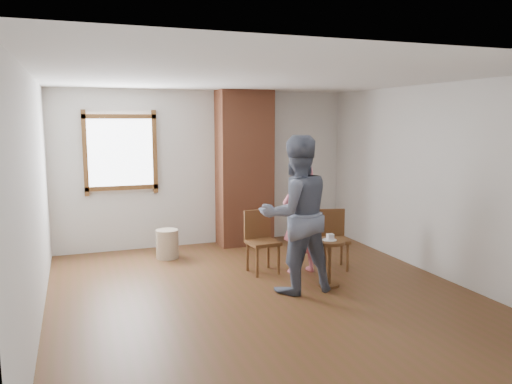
% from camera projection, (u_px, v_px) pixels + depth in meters
% --- Properties ---
extents(ground, '(5.50, 5.50, 0.00)m').
position_uv_depth(ground, '(264.00, 295.00, 6.08)').
color(ground, brown).
rests_on(ground, ground).
extents(room_shell, '(5.04, 5.52, 2.62)m').
position_uv_depth(room_shell, '(243.00, 144.00, 6.36)').
color(room_shell, silver).
rests_on(room_shell, ground).
extents(brick_chimney, '(0.90, 0.50, 2.60)m').
position_uv_depth(brick_chimney, '(244.00, 168.00, 8.42)').
color(brick_chimney, '#A75B3B').
rests_on(brick_chimney, ground).
extents(stoneware_crock, '(0.44, 0.44, 0.44)m').
position_uv_depth(stoneware_crock, '(167.00, 244.00, 7.67)').
color(stoneware_crock, '#C8AD90').
rests_on(stoneware_crock, ground).
extents(dark_pot, '(0.20, 0.20, 0.15)m').
position_uv_depth(dark_pot, '(165.00, 249.00, 7.91)').
color(dark_pot, black).
rests_on(dark_pot, ground).
extents(dining_chair_left, '(0.43, 0.43, 0.86)m').
position_uv_depth(dining_chair_left, '(261.00, 238.00, 6.96)').
color(dining_chair_left, brown).
rests_on(dining_chair_left, ground).
extents(dining_chair_right, '(0.47, 0.47, 0.84)m').
position_uv_depth(dining_chair_right, '(333.00, 235.00, 7.16)').
color(dining_chair_right, brown).
rests_on(dining_chair_right, ground).
extents(side_table, '(0.40, 0.40, 0.60)m').
position_uv_depth(side_table, '(329.00, 255.00, 6.36)').
color(side_table, brown).
rests_on(side_table, ground).
extents(cake_plate, '(0.18, 0.18, 0.01)m').
position_uv_depth(cake_plate, '(329.00, 240.00, 6.33)').
color(cake_plate, white).
rests_on(cake_plate, side_table).
extents(cake_slice, '(0.08, 0.07, 0.06)m').
position_uv_depth(cake_slice, '(330.00, 237.00, 6.33)').
color(cake_slice, white).
rests_on(cake_slice, cake_plate).
extents(man, '(0.97, 0.77, 1.94)m').
position_uv_depth(man, '(296.00, 214.00, 6.10)').
color(man, '#141C37').
rests_on(man, ground).
extents(person_pink, '(0.56, 0.37, 1.51)m').
position_uv_depth(person_pink, '(301.00, 219.00, 6.89)').
color(person_pink, pink).
rests_on(person_pink, ground).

